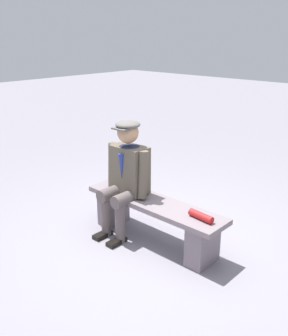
% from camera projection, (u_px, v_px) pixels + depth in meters
% --- Properties ---
extents(ground_plane, '(30.00, 30.00, 0.00)m').
position_uv_depth(ground_plane, '(153.00, 240.00, 4.31)').
color(ground_plane, gray).
extents(bench, '(1.71, 0.41, 0.48)m').
position_uv_depth(bench, '(154.00, 216.00, 4.21)').
color(bench, slate).
rests_on(bench, ground).
extents(seated_man, '(0.58, 0.58, 1.32)m').
position_uv_depth(seated_man, '(126.00, 173.00, 4.25)').
color(seated_man, brown).
rests_on(seated_man, ground).
extents(rolled_magazine, '(0.28, 0.10, 0.07)m').
position_uv_depth(rolled_magazine, '(201.00, 216.00, 3.73)').
color(rolled_magazine, '#B21E1E').
rests_on(rolled_magazine, bench).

